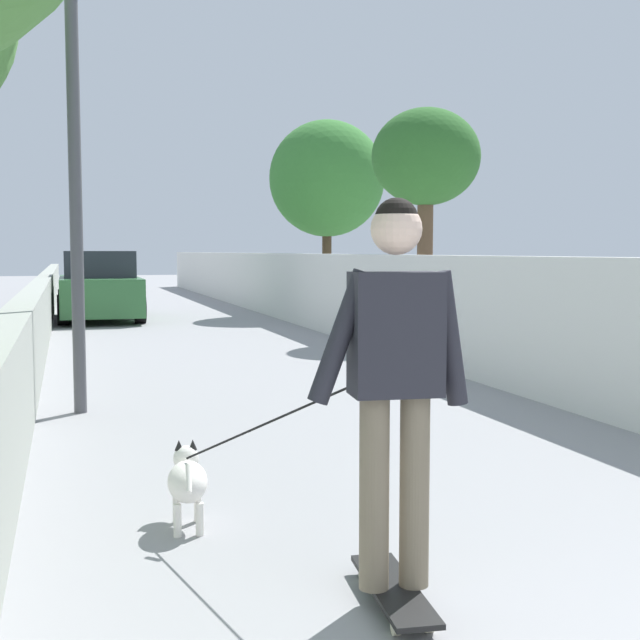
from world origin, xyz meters
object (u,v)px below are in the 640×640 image
object	(u,v)px
tree_right_mid	(327,179)
skateboard	(394,590)
tree_right_near	(426,160)
car_near	(99,288)
person_skateboarder	(395,362)
dog	(188,479)
lamp_post	(73,103)

from	to	relation	value
tree_right_mid	skateboard	world-z (taller)	tree_right_mid
tree_right_mid	tree_right_near	bearing A→B (deg)	179.48
tree_right_near	skateboard	distance (m)	11.79
skateboard	car_near	bearing A→B (deg)	2.26
skateboard	person_skateboarder	size ratio (longest dim) A/B	0.49
tree_right_mid	car_near	distance (m)	6.00
tree_right_near	dog	distance (m)	10.95
car_near	lamp_post	bearing A→B (deg)	176.92
lamp_post	tree_right_mid	bearing A→B (deg)	-27.81
lamp_post	person_skateboarder	world-z (taller)	lamp_post
skateboard	dog	size ratio (longest dim) A/B	0.51
dog	tree_right_mid	bearing A→B (deg)	-20.05
tree_right_mid	lamp_post	size ratio (longest dim) A/B	1.11
car_near	person_skateboarder	bearing A→B (deg)	-177.74
tree_right_mid	dog	size ratio (longest dim) A/B	2.94
dog	car_near	world-z (taller)	car_near
person_skateboarder	skateboard	bearing A→B (deg)	14.04
person_skateboarder	dog	size ratio (longest dim) A/B	1.05
tree_right_mid	person_skateboarder	bearing A→B (deg)	163.70
skateboard	person_skateboarder	xyz separation A→B (m)	(-0.00, -0.00, 1.00)
tree_right_mid	dog	bearing A→B (deg)	159.95
tree_right_mid	dog	distance (m)	16.31
car_near	skateboard	bearing A→B (deg)	-177.74
dog	person_skateboarder	bearing A→B (deg)	-151.30
tree_right_mid	skateboard	bearing A→B (deg)	163.70
lamp_post	dog	distance (m)	4.53
tree_right_near	tree_right_mid	world-z (taller)	tree_right_mid
tree_right_mid	lamp_post	distance (m)	12.91
lamp_post	person_skateboarder	xyz separation A→B (m)	(-4.95, -1.24, -1.84)
person_skateboarder	dog	bearing A→B (deg)	28.70
car_near	tree_right_near	bearing A→B (deg)	-136.99
tree_right_mid	lamp_post	xyz separation A→B (m)	(-11.41, 6.02, -0.37)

